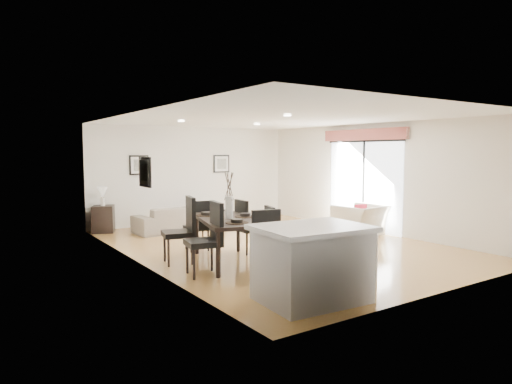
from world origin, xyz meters
TOP-DOWN VIEW (x-y plane):
  - ground at (0.00, 0.00)m, footprint 8.00×8.00m
  - wall_back at (0.00, 4.00)m, footprint 6.00×0.04m
  - wall_front at (0.00, -4.00)m, footprint 6.00×0.04m
  - wall_left at (-3.00, 0.00)m, footprint 0.04×8.00m
  - wall_right at (3.00, 0.00)m, footprint 0.04×8.00m
  - ceiling at (0.00, 0.00)m, footprint 6.00×8.00m
  - sofa at (-1.03, 2.81)m, footprint 2.23×0.98m
  - armchair at (2.34, -0.20)m, footprint 1.27×1.15m
  - courtyard_plant_a at (5.69, -0.30)m, footprint 0.74×0.69m
  - courtyard_plant_b at (5.40, 1.23)m, footprint 0.53×0.53m
  - dining_table at (-1.64, -0.80)m, footprint 1.47×2.14m
  - dining_chair_wnear at (-2.32, -1.30)m, footprint 0.63×0.63m
  - dining_chair_wfar at (-2.32, -0.33)m, footprint 0.65×0.65m
  - dining_chair_enear at (-0.95, -1.25)m, footprint 0.58×0.58m
  - dining_chair_efar at (-0.96, -0.30)m, footprint 0.51×0.51m
  - dining_chair_head at (-1.62, -2.00)m, footprint 0.58×0.58m
  - dining_chair_foot at (-1.66, 0.41)m, footprint 0.53×0.53m
  - vase at (-1.64, -0.80)m, footprint 0.90×1.48m
  - coffee_table at (0.12, 3.42)m, footprint 1.06×0.78m
  - side_table at (-2.66, 3.66)m, footprint 0.66×0.66m
  - table_lamp at (-2.66, 3.65)m, footprint 0.24×0.24m
  - cushion at (2.24, -0.30)m, footprint 0.36×0.16m
  - kitchen_island at (-1.80, -3.23)m, footprint 1.54×1.23m
  - bar_stool at (-0.79, -3.23)m, footprint 0.37×0.37m
  - framed_print_back_left at (-1.60, 3.97)m, footprint 0.52×0.04m
  - framed_print_back_right at (0.90, 3.97)m, footprint 0.52×0.04m
  - framed_print_left_wall at (-2.97, -0.20)m, footprint 0.04×0.52m
  - sliding_door at (2.96, 0.30)m, footprint 0.12×2.70m
  - courtyard at (6.16, 0.87)m, footprint 6.00×6.00m

SIDE VIEW (x-z plane):
  - ground at x=0.00m, z-range 0.00..0.00m
  - coffee_table at x=0.12m, z-range 0.00..0.38m
  - sofa at x=-1.03m, z-range 0.00..0.64m
  - side_table at x=-2.66m, z-range 0.00..0.67m
  - courtyard_plant_a at x=5.69m, z-range 0.00..0.67m
  - courtyard_plant_b at x=5.40m, z-range 0.00..0.73m
  - armchair at x=2.34m, z-range 0.00..0.73m
  - kitchen_island at x=-1.80m, z-range 0.01..1.02m
  - dining_chair_foot at x=-1.66m, z-range 0.06..1.09m
  - dining_chair_enear at x=-0.95m, z-range 0.06..1.09m
  - cushion at x=2.24m, z-range 0.42..0.77m
  - dining_chair_efar at x=-0.96m, z-range 0.06..1.12m
  - dining_chair_head at x=-1.62m, z-range 0.06..1.14m
  - dining_chair_wnear at x=-2.32m, z-range 0.07..1.26m
  - dining_chair_wfar at x=-2.32m, z-range 0.07..1.26m
  - bar_stool at x=-0.79m, z-range 0.29..1.11m
  - dining_table at x=-1.64m, z-range 0.32..1.13m
  - courtyard at x=6.16m, z-range -0.08..1.92m
  - table_lamp at x=-2.66m, z-range 0.74..1.20m
  - vase at x=-1.64m, z-range 0.76..1.60m
  - wall_back at x=0.00m, z-range 0.00..2.70m
  - wall_front at x=0.00m, z-range 0.00..2.70m
  - wall_left at x=-3.00m, z-range 0.00..2.70m
  - wall_right at x=3.00m, z-range 0.00..2.70m
  - framed_print_back_left at x=-1.60m, z-range 1.39..1.91m
  - framed_print_back_right at x=0.90m, z-range 1.39..1.91m
  - framed_print_left_wall at x=-2.97m, z-range 1.39..1.91m
  - sliding_door at x=2.96m, z-range 0.38..2.95m
  - ceiling at x=0.00m, z-range 2.69..2.71m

